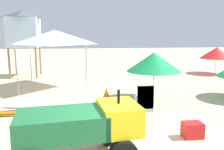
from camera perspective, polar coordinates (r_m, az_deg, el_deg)
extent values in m
cube|color=#1E6B38|center=(5.11, -11.78, -11.31)|extent=(1.91, 1.30, 0.50)
cube|color=yellow|center=(5.27, 1.55, -9.88)|extent=(0.92, 1.18, 0.60)
cylinder|color=black|center=(5.13, 1.57, -5.14)|extent=(0.07, 0.07, 0.30)
cylinder|color=black|center=(5.97, -0.42, -13.63)|extent=(0.62, 0.25, 0.60)
cylinder|color=black|center=(5.85, -18.42, -14.67)|extent=(0.62, 0.25, 0.60)
cube|color=white|center=(7.37, 7.40, -7.96)|extent=(0.48, 0.48, 0.04)
cube|color=white|center=(7.10, 7.89, -6.95)|extent=(0.48, 0.04, 0.40)
cube|color=white|center=(7.34, 7.42, -7.29)|extent=(0.48, 0.48, 0.04)
cube|color=white|center=(7.08, 7.91, -6.25)|extent=(0.48, 0.04, 0.40)
cube|color=white|center=(7.31, 7.43, -6.61)|extent=(0.48, 0.48, 0.04)
cube|color=white|center=(7.06, 7.93, -5.55)|extent=(0.48, 0.04, 0.40)
cube|color=white|center=(7.29, 7.45, -5.94)|extent=(0.48, 0.48, 0.04)
cube|color=white|center=(7.03, 7.94, -4.84)|extent=(0.48, 0.04, 0.40)
cube|color=white|center=(7.27, 7.46, -5.25)|extent=(0.48, 0.48, 0.04)
cube|color=white|center=(7.01, 7.96, -4.13)|extent=(0.48, 0.04, 0.40)
cube|color=white|center=(7.24, 7.48, -4.56)|extent=(0.48, 0.48, 0.04)
cube|color=white|center=(6.99, 7.98, -3.41)|extent=(0.48, 0.04, 0.40)
cylinder|color=white|center=(7.68, 8.49, -9.04)|extent=(0.04, 0.04, 0.42)
cylinder|color=white|center=(7.58, 5.40, -9.23)|extent=(0.04, 0.04, 0.42)
cylinder|color=white|center=(7.30, 9.41, -10.07)|extent=(0.04, 0.04, 0.42)
cylinder|color=white|center=(7.20, 6.15, -10.30)|extent=(0.04, 0.04, 0.42)
ellipsoid|color=yellow|center=(8.67, -21.68, -8.63)|extent=(2.31, 0.32, 0.08)
ellipsoid|color=orange|center=(8.67, -21.99, -8.10)|extent=(2.02, 0.44, 0.08)
ellipsoid|color=white|center=(8.72, -21.49, -7.42)|extent=(1.94, 0.28, 0.08)
ellipsoid|color=white|center=(8.67, -21.02, -6.92)|extent=(2.21, 0.68, 0.08)
cylinder|color=#B2B2B7|center=(11.16, -21.55, 0.86)|extent=(0.05, 0.05, 2.16)
cylinder|color=#B2B2B7|center=(10.82, -5.99, 1.24)|extent=(0.05, 0.05, 2.16)
cylinder|color=#B2B2B7|center=(14.05, -18.65, 2.72)|extent=(0.05, 0.05, 2.16)
cylinder|color=#B2B2B7|center=(13.79, -6.35, 3.05)|extent=(0.05, 0.05, 2.16)
pyramid|color=silver|center=(12.26, -13.40, 8.71)|extent=(2.99, 2.99, 0.69)
cylinder|color=olive|center=(15.60, -23.13, 2.52)|extent=(0.12, 0.12, 1.85)
cylinder|color=olive|center=(15.25, -17.48, 2.70)|extent=(0.12, 0.12, 1.85)
cylinder|color=olive|center=(17.10, -21.76, 3.17)|extent=(0.12, 0.12, 1.85)
cylinder|color=olive|center=(16.78, -16.58, 3.35)|extent=(0.12, 0.12, 1.85)
cube|color=silver|center=(16.07, -20.11, 9.42)|extent=(1.80, 1.80, 1.80)
pyramid|color=#4C5156|center=(16.11, -20.35, 13.41)|extent=(1.98, 1.98, 0.45)
cylinder|color=beige|center=(17.64, 23.36, 3.15)|extent=(0.04, 0.04, 1.78)
cone|color=red|center=(17.59, 23.47, 4.82)|extent=(2.15, 2.15, 0.75)
cylinder|color=beige|center=(9.89, 9.77, -0.31)|extent=(0.04, 0.04, 1.94)
cone|color=#19994C|center=(9.80, 9.86, 3.08)|extent=(2.18, 2.18, 0.76)
cone|color=orange|center=(9.86, -1.33, -4.43)|extent=(0.36, 0.36, 0.52)
cube|color=red|center=(6.75, 18.48, -12.22)|extent=(0.50, 0.37, 0.41)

